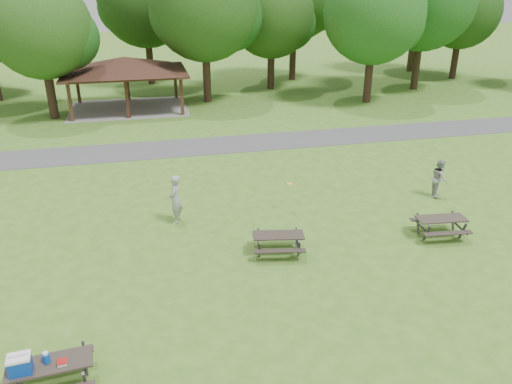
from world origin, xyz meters
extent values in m
plane|color=#437320|center=(0.00, 0.00, 0.00)|extent=(160.00, 160.00, 0.00)
cube|color=#47474A|center=(0.00, 14.00, 0.01)|extent=(120.00, 3.20, 0.02)
cube|color=#3C2415|center=(-7.70, 21.30, 1.30)|extent=(0.22, 0.22, 2.60)
cube|color=#3A1F15|center=(-7.70, 26.70, 1.30)|extent=(0.22, 0.22, 2.60)
cube|color=#331C12|center=(-4.00, 21.30, 1.30)|extent=(0.22, 0.22, 2.60)
cube|color=#3B2615|center=(-4.00, 26.70, 1.30)|extent=(0.22, 0.22, 2.60)
cube|color=#3A2115|center=(-0.30, 21.30, 1.30)|extent=(0.22, 0.22, 2.60)
cube|color=#3E2516|center=(-0.30, 26.70, 1.30)|extent=(0.22, 0.22, 2.60)
cube|color=#371F16|center=(-4.00, 24.00, 2.68)|extent=(8.60, 6.60, 0.16)
pyramid|color=black|center=(-4.00, 24.00, 3.26)|extent=(7.01, 7.01, 1.00)
cube|color=gray|center=(-4.00, 24.00, 0.01)|extent=(8.40, 6.40, 0.03)
sphere|color=#1F4614|center=(-12.25, 29.30, 5.99)|extent=(5.07, 5.07, 5.07)
cylinder|color=black|center=(-9.00, 22.50, 1.75)|extent=(0.60, 0.60, 3.50)
sphere|color=#1E4714|center=(-9.00, 22.50, 5.97)|extent=(6.60, 6.60, 6.60)
sphere|color=#144513|center=(-7.52, 22.80, 5.31)|extent=(4.29, 4.29, 4.29)
sphere|color=#1A4714|center=(-10.32, 22.30, 5.48)|extent=(3.96, 3.96, 3.96)
cylinder|color=black|center=(2.00, 25.00, 2.01)|extent=(0.60, 0.60, 4.02)
sphere|color=#1A4313|center=(2.00, 25.00, 7.02)|extent=(8.00, 8.00, 8.00)
sphere|color=#113E12|center=(3.80, 25.30, 6.22)|extent=(5.20, 5.20, 5.20)
sphere|color=#194915|center=(0.40, 24.80, 6.42)|extent=(4.80, 4.80, 4.80)
cylinder|color=black|center=(8.00, 28.50, 1.72)|extent=(0.60, 0.60, 3.43)
sphere|color=#1B4012|center=(8.00, 28.50, 6.05)|extent=(7.00, 7.00, 7.00)
sphere|color=#134112|center=(9.57, 28.80, 5.36)|extent=(4.55, 4.55, 4.55)
sphere|color=#174B15|center=(6.60, 28.30, 5.53)|extent=(4.20, 4.20, 4.20)
cylinder|color=black|center=(14.00, 22.00, 1.89)|extent=(0.60, 0.60, 3.78)
sphere|color=#184F16|center=(14.00, 22.00, 6.55)|extent=(7.40, 7.40, 7.40)
sphere|color=#144815|center=(15.66, 22.30, 5.81)|extent=(4.81, 4.81, 4.81)
sphere|color=#1C4714|center=(12.52, 21.80, 6.00)|extent=(4.44, 4.44, 4.44)
cylinder|color=black|center=(20.00, 25.50, 2.10)|extent=(0.60, 0.60, 4.20)
sphere|color=#144413|center=(21.84, 25.80, 6.45)|extent=(5.33, 5.33, 5.33)
sphere|color=#1B4112|center=(18.36, 25.30, 6.66)|extent=(4.92, 4.92, 4.92)
cylinder|color=black|center=(26.00, 29.00, 1.78)|extent=(0.60, 0.60, 3.57)
sphere|color=#183F12|center=(26.00, 29.00, 6.12)|extent=(6.80, 6.80, 6.80)
sphere|color=#133E11|center=(27.53, 29.30, 5.44)|extent=(4.42, 4.42, 4.42)
sphere|color=#1A4313|center=(24.64, 28.80, 5.61)|extent=(4.08, 4.08, 4.08)
cylinder|color=black|center=(-2.00, 33.00, 2.06)|extent=(0.60, 0.60, 4.13)
sphere|color=#194012|center=(-2.00, 33.00, 7.13)|extent=(8.00, 8.00, 8.00)
sphere|color=#1B4814|center=(-0.20, 33.30, 6.33)|extent=(5.20, 5.20, 5.20)
sphere|color=#1C4914|center=(-3.60, 32.80, 6.53)|extent=(4.80, 4.80, 4.80)
cylinder|color=#311E16|center=(11.00, 32.00, 2.27)|extent=(0.60, 0.60, 4.55)
sphere|color=#154112|center=(12.89, 32.30, 6.86)|extent=(5.46, 5.46, 5.46)
sphere|color=#1C4915|center=(9.32, 31.80, 7.07)|extent=(5.04, 5.04, 5.04)
cylinder|color=#322116|center=(24.00, 33.50, 2.13)|extent=(0.60, 0.60, 4.27)
sphere|color=#1D4C15|center=(25.80, 33.80, 6.47)|extent=(5.20, 5.20, 5.20)
sphere|color=#184513|center=(22.40, 33.30, 6.67)|extent=(4.80, 4.80, 4.80)
cube|color=#2E2621|center=(-5.70, -3.53, 0.79)|extent=(1.99, 0.93, 0.05)
cube|color=#322924|center=(-5.76, -2.89, 0.47)|extent=(1.95, 0.44, 0.04)
cube|color=#414043|center=(-6.48, -3.19, 0.39)|extent=(0.10, 0.41, 0.84)
cube|color=#3C3C3F|center=(-6.44, -3.59, 0.42)|extent=(0.20, 1.57, 0.05)
cube|color=#444447|center=(-4.93, -3.87, 0.39)|extent=(0.10, 0.41, 0.84)
cube|color=#393A3C|center=(-5.00, -3.06, 0.39)|extent=(0.10, 0.41, 0.84)
cube|color=#47474A|center=(-4.96, -3.46, 0.42)|extent=(0.20, 1.57, 0.05)
cube|color=#0B37AF|center=(-6.27, -3.69, 1.00)|extent=(0.52, 0.40, 0.38)
cube|color=white|center=(-6.27, -3.69, 1.23)|extent=(0.54, 0.43, 0.06)
cylinder|color=silver|center=(-6.27, -3.69, 1.30)|extent=(0.43, 0.07, 0.03)
cylinder|color=#0B47B0|center=(-5.76, -3.48, 0.93)|extent=(0.17, 0.17, 0.23)
cylinder|color=silver|center=(-5.76, -3.48, 1.07)|extent=(0.13, 0.13, 0.05)
cube|color=silver|center=(-5.39, -3.63, 0.85)|extent=(0.23, 0.23, 0.07)
cube|color=#AA1513|center=(-5.39, -3.63, 0.89)|extent=(0.24, 0.24, 0.02)
cube|color=#2B251F|center=(1.21, 1.42, 0.73)|extent=(1.89, 1.02, 0.05)
cube|color=black|center=(1.10, 0.84, 0.43)|extent=(1.80, 0.58, 0.04)
cube|color=#2D2621|center=(1.32, 2.00, 0.43)|extent=(1.80, 0.58, 0.04)
cube|color=#444447|center=(0.46, 1.18, 0.36)|extent=(0.13, 0.38, 0.78)
cube|color=#434346|center=(0.60, 1.91, 0.36)|extent=(0.13, 0.38, 0.78)
cube|color=#414144|center=(0.53, 1.54, 0.39)|extent=(0.32, 1.44, 0.05)
cube|color=#414144|center=(1.82, 0.92, 0.36)|extent=(0.13, 0.38, 0.78)
cube|color=#434346|center=(1.95, 1.66, 0.36)|extent=(0.13, 0.38, 0.78)
cube|color=#3A3A3C|center=(1.88, 1.29, 0.39)|extent=(0.32, 1.44, 0.05)
cube|color=#2F2922|center=(7.49, 1.25, 0.75)|extent=(1.90, 0.91, 0.05)
cube|color=#2D2420|center=(7.43, 0.65, 0.44)|extent=(1.85, 0.45, 0.04)
cube|color=#302822|center=(7.56, 1.85, 0.44)|extent=(1.85, 0.45, 0.04)
cube|color=#3C3C3F|center=(6.75, 0.94, 0.37)|extent=(0.10, 0.39, 0.80)
cube|color=#414144|center=(6.83, 1.70, 0.37)|extent=(0.10, 0.39, 0.80)
cube|color=#38383A|center=(6.79, 1.32, 0.40)|extent=(0.21, 1.49, 0.05)
cube|color=#3E3E41|center=(8.16, 0.80, 0.37)|extent=(0.10, 0.39, 0.80)
cube|color=#3F3F41|center=(8.23, 1.56, 0.37)|extent=(0.10, 0.39, 0.80)
cube|color=#424144|center=(8.20, 1.18, 0.40)|extent=(0.21, 1.49, 0.05)
cylinder|color=yellow|center=(2.59, 4.68, 1.23)|extent=(0.27, 0.27, 0.02)
imported|color=#9D9D9F|center=(-2.10, 4.69, 1.00)|extent=(0.68, 0.84, 1.99)
imported|color=#9C9C9E|center=(9.49, 4.65, 0.85)|extent=(0.91, 1.01, 1.70)
camera|label=1|loc=(-3.05, -13.43, 9.14)|focal=35.00mm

